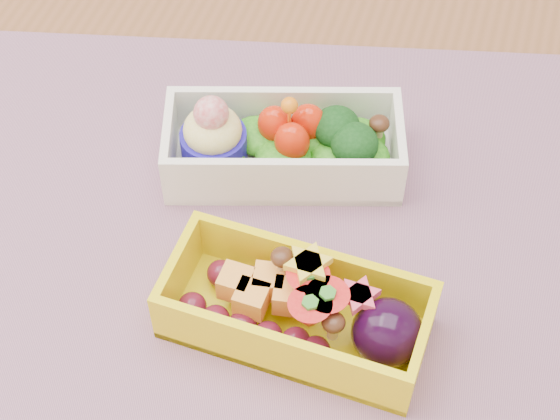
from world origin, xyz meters
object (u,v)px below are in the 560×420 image
(placemat, at_px, (269,243))
(bento_yellow, at_px, (302,311))
(bento_white, at_px, (282,145))
(table, at_px, (223,310))

(placemat, xyz_separation_m, bento_yellow, (0.04, -0.07, 0.03))
(placemat, height_order, bento_yellow, bento_yellow)
(placemat, distance_m, bento_yellow, 0.09)
(placemat, height_order, bento_white, bento_white)
(placemat, relative_size, bento_yellow, 3.12)
(table, relative_size, bento_yellow, 6.40)
(placemat, relative_size, bento_white, 2.88)
(table, distance_m, bento_white, 0.16)
(bento_yellow, bearing_deg, bento_white, 114.58)
(table, xyz_separation_m, placemat, (0.04, 0.01, 0.10))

